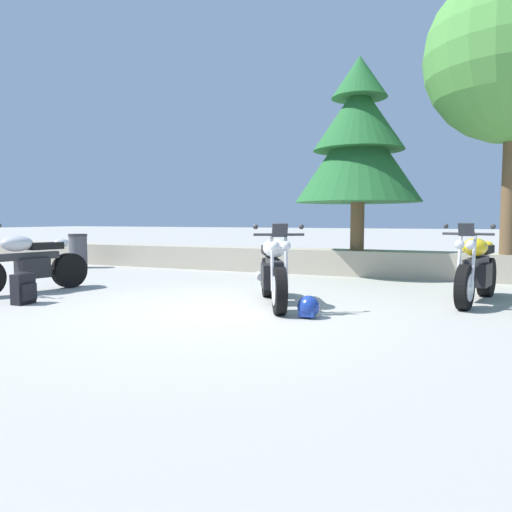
# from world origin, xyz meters

# --- Properties ---
(ground_plane) EXTENTS (120.00, 120.00, 0.00)m
(ground_plane) POSITION_xyz_m (0.00, 0.00, 0.00)
(ground_plane) COLOR #A3A099
(stone_wall) EXTENTS (36.00, 0.80, 0.55)m
(stone_wall) POSITION_xyz_m (0.00, 4.80, 0.28)
(stone_wall) COLOR #A89E89
(stone_wall) RESTS_ON ground
(motorcycle_silver_near_left) EXTENTS (0.84, 2.03, 1.18)m
(motorcycle_silver_near_left) POSITION_xyz_m (-3.63, 0.14, 0.49)
(motorcycle_silver_near_left) COLOR black
(motorcycle_silver_near_left) RESTS_ON ground
(motorcycle_white_centre) EXTENTS (1.14, 1.91, 1.18)m
(motorcycle_white_centre) POSITION_xyz_m (0.57, 0.65, 0.49)
(motorcycle_white_centre) COLOR black
(motorcycle_white_centre) RESTS_ON ground
(motorcycle_yellow_far_right) EXTENTS (0.80, 2.04, 1.18)m
(motorcycle_yellow_far_right) POSITION_xyz_m (3.25, 1.97, 0.49)
(motorcycle_yellow_far_right) COLOR black
(motorcycle_yellow_far_right) RESTS_ON ground
(rider_backpack) EXTENTS (0.26, 0.30, 0.47)m
(rider_backpack) POSITION_xyz_m (-2.79, -0.70, 0.24)
(rider_backpack) COLOR black
(rider_backpack) RESTS_ON ground
(rider_helmet) EXTENTS (0.28, 0.28, 0.28)m
(rider_helmet) POSITION_xyz_m (1.29, -0.04, 0.14)
(rider_helmet) COLOR navy
(rider_helmet) RESTS_ON ground
(pine_tree_far_left) EXTENTS (2.71, 2.71, 4.15)m
(pine_tree_far_left) POSITION_xyz_m (0.96, 4.76, 2.90)
(pine_tree_far_left) COLOR brown
(pine_tree_far_left) RESTS_ON stone_wall
(trash_bin) EXTENTS (0.46, 0.46, 0.86)m
(trash_bin) POSITION_xyz_m (-5.86, 3.64, 0.43)
(trash_bin) COLOR #4C4C51
(trash_bin) RESTS_ON ground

